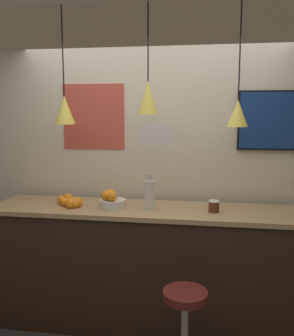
{
  "coord_description": "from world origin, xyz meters",
  "views": [
    {
      "loc": [
        0.5,
        -2.39,
        1.92
      ],
      "look_at": [
        0.0,
        0.72,
        1.43
      ],
      "focal_mm": 40.0,
      "sensor_mm": 36.0,
      "label": 1
    }
  ],
  "objects_px": {
    "spread_jar": "(214,206)",
    "mounted_tv": "(276,121)",
    "bar_stool": "(185,321)",
    "fruit_bowl": "(111,201)",
    "juice_bottle": "(149,194)"
  },
  "relations": [
    {
      "from": "fruit_bowl",
      "to": "juice_bottle",
      "type": "xyz_separation_m",
      "value": [
        0.33,
        0.01,
        0.07
      ]
    },
    {
      "from": "fruit_bowl",
      "to": "juice_bottle",
      "type": "relative_size",
      "value": 0.75
    },
    {
      "from": "fruit_bowl",
      "to": "mounted_tv",
      "type": "height_order",
      "value": "mounted_tv"
    },
    {
      "from": "mounted_tv",
      "to": "spread_jar",
      "type": "bearing_deg",
      "value": -142.18
    },
    {
      "from": "juice_bottle",
      "to": "spread_jar",
      "type": "height_order",
      "value": "juice_bottle"
    },
    {
      "from": "fruit_bowl",
      "to": "spread_jar",
      "type": "height_order",
      "value": "fruit_bowl"
    },
    {
      "from": "fruit_bowl",
      "to": "mounted_tv",
      "type": "bearing_deg",
      "value": 16.54
    },
    {
      "from": "spread_jar",
      "to": "mounted_tv",
      "type": "xyz_separation_m",
      "value": [
        0.53,
        0.41,
        0.7
      ]
    },
    {
      "from": "fruit_bowl",
      "to": "juice_bottle",
      "type": "height_order",
      "value": "juice_bottle"
    },
    {
      "from": "bar_stool",
      "to": "fruit_bowl",
      "type": "xyz_separation_m",
      "value": [
        -0.68,
        0.58,
        0.71
      ]
    },
    {
      "from": "juice_bottle",
      "to": "spread_jar",
      "type": "relative_size",
      "value": 3.11
    },
    {
      "from": "bar_stool",
      "to": "fruit_bowl",
      "type": "height_order",
      "value": "fruit_bowl"
    },
    {
      "from": "bar_stool",
      "to": "fruit_bowl",
      "type": "distance_m",
      "value": 1.14
    },
    {
      "from": "spread_jar",
      "to": "mounted_tv",
      "type": "height_order",
      "value": "mounted_tv"
    },
    {
      "from": "fruit_bowl",
      "to": "mounted_tv",
      "type": "distance_m",
      "value": 1.61
    }
  ]
}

